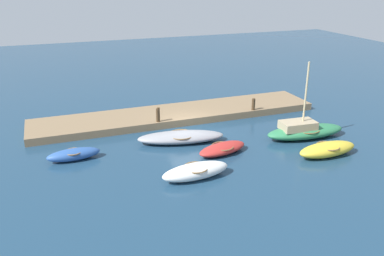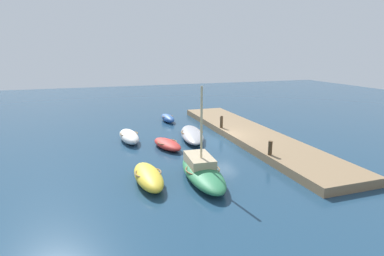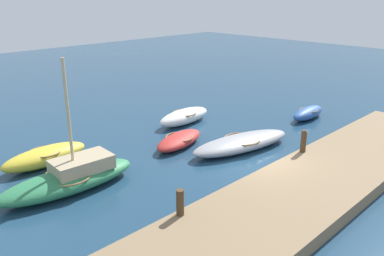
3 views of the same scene
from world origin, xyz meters
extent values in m
plane|color=navy|center=(0.00, 0.00, 0.00)|extent=(84.00, 84.00, 0.00)
cube|color=#846B4C|center=(0.00, -2.71, 0.26)|extent=(21.51, 3.97, 0.53)
ellipsoid|color=white|center=(2.07, 6.81, 0.41)|extent=(3.87, 1.56, 0.83)
torus|color=olive|center=(2.07, 6.81, 0.64)|extent=(1.47, 1.47, 0.07)
ellipsoid|color=#B72D28|center=(-0.59, 4.41, 0.31)|extent=(3.51, 2.06, 0.62)
torus|color=olive|center=(-0.59, 4.41, 0.48)|extent=(1.68, 1.68, 0.07)
ellipsoid|color=#2D7A4C|center=(-6.84, 4.01, 0.42)|extent=(5.62, 2.16, 0.83)
torus|color=olive|center=(-6.84, 4.01, 0.65)|extent=(2.00, 2.00, 0.07)
cube|color=tan|center=(-6.22, 3.97, 0.94)|extent=(2.38, 1.45, 0.55)
cylinder|color=#C6B284|center=(-6.56, 3.99, 2.90)|extent=(0.12, 0.12, 4.47)
ellipsoid|color=#939399|center=(1.23, 1.91, 0.36)|extent=(5.84, 2.81, 0.72)
torus|color=olive|center=(1.23, 1.91, 0.56)|extent=(2.08, 2.08, 0.07)
ellipsoid|color=#2D569E|center=(8.00, 2.20, 0.35)|extent=(3.10, 1.13, 0.70)
torus|color=olive|center=(8.00, 2.20, 0.54)|extent=(1.12, 1.12, 0.07)
ellipsoid|color=gold|center=(-6.37, 6.91, 0.42)|extent=(3.94, 1.46, 0.83)
torus|color=olive|center=(-6.37, 6.91, 0.65)|extent=(1.46, 1.46, 0.07)
cylinder|color=#47331E|center=(-5.60, -0.98, 0.97)|extent=(0.25, 0.25, 0.89)
cylinder|color=#47331E|center=(1.90, -0.98, 1.04)|extent=(0.20, 0.20, 1.03)
cylinder|color=#47331E|center=(1.94, -0.98, 1.01)|extent=(0.25, 0.25, 0.95)
camera|label=1|loc=(8.92, 24.72, 10.33)|focal=37.60mm
camera|label=2|loc=(-21.76, 9.64, 6.91)|focal=29.25mm
camera|label=3|loc=(-13.34, -9.27, 7.42)|focal=37.63mm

